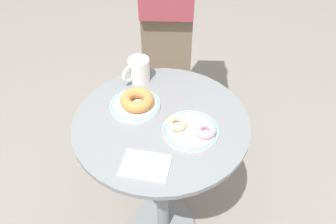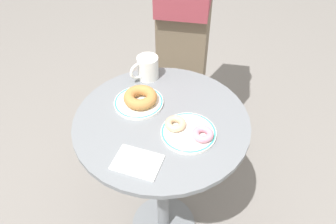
{
  "view_description": "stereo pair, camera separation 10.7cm",
  "coord_description": "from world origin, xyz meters",
  "px_view_note": "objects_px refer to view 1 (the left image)",
  "views": [
    {
      "loc": [
        0.35,
        -0.71,
        1.54
      ],
      "look_at": [
        0.03,
        0.0,
        0.81
      ],
      "focal_mm": 34.15,
      "sensor_mm": 36.0,
      "label": 1
    },
    {
      "loc": [
        0.44,
        -0.66,
        1.54
      ],
      "look_at": [
        0.03,
        0.0,
        0.81
      ],
      "focal_mm": 34.15,
      "sensor_mm": 36.0,
      "label": 2
    }
  ],
  "objects_px": {
    "paper_napkin": "(146,165)",
    "coffee_mug": "(138,70)",
    "cafe_table": "(162,163)",
    "donut_glazed": "(177,123)",
    "donut_pink_frosted": "(205,130)",
    "person_figure": "(168,17)",
    "plate_left": "(135,105)",
    "plate_right": "(191,130)",
    "donut_old_fashioned": "(137,100)"
  },
  "relations": [
    {
      "from": "cafe_table",
      "to": "plate_right",
      "type": "distance_m",
      "value": 0.27
    },
    {
      "from": "cafe_table",
      "to": "coffee_mug",
      "type": "relative_size",
      "value": 6.26
    },
    {
      "from": "donut_old_fashioned",
      "to": "donut_pink_frosted",
      "type": "distance_m",
      "value": 0.27
    },
    {
      "from": "paper_napkin",
      "to": "plate_right",
      "type": "bearing_deg",
      "value": 69.3
    },
    {
      "from": "donut_glazed",
      "to": "plate_left",
      "type": "bearing_deg",
      "value": 168.21
    },
    {
      "from": "cafe_table",
      "to": "coffee_mug",
      "type": "bearing_deg",
      "value": 136.46
    },
    {
      "from": "paper_napkin",
      "to": "person_figure",
      "type": "height_order",
      "value": "person_figure"
    },
    {
      "from": "plate_left",
      "to": "donut_old_fashioned",
      "type": "height_order",
      "value": "donut_old_fashioned"
    },
    {
      "from": "coffee_mug",
      "to": "person_figure",
      "type": "relative_size",
      "value": 0.07
    },
    {
      "from": "paper_napkin",
      "to": "coffee_mug",
      "type": "distance_m",
      "value": 0.43
    },
    {
      "from": "donut_glazed",
      "to": "coffee_mug",
      "type": "xyz_separation_m",
      "value": [
        -0.24,
        0.18,
        0.02
      ]
    },
    {
      "from": "cafe_table",
      "to": "donut_pink_frosted",
      "type": "bearing_deg",
      "value": -2.56
    },
    {
      "from": "donut_glazed",
      "to": "cafe_table",
      "type": "bearing_deg",
      "value": 167.57
    },
    {
      "from": "plate_left",
      "to": "donut_old_fashioned",
      "type": "distance_m",
      "value": 0.03
    },
    {
      "from": "donut_pink_frosted",
      "to": "paper_napkin",
      "type": "bearing_deg",
      "value": -122.08
    },
    {
      "from": "paper_napkin",
      "to": "person_figure",
      "type": "distance_m",
      "value": 0.8
    },
    {
      "from": "plate_right",
      "to": "donut_pink_frosted",
      "type": "height_order",
      "value": "donut_pink_frosted"
    },
    {
      "from": "donut_glazed",
      "to": "person_figure",
      "type": "distance_m",
      "value": 0.63
    },
    {
      "from": "coffee_mug",
      "to": "person_figure",
      "type": "distance_m",
      "value": 0.38
    },
    {
      "from": "paper_napkin",
      "to": "plate_left",
      "type": "bearing_deg",
      "value": 125.23
    },
    {
      "from": "plate_left",
      "to": "paper_napkin",
      "type": "bearing_deg",
      "value": -54.77
    },
    {
      "from": "cafe_table",
      "to": "donut_old_fashioned",
      "type": "relative_size",
      "value": 6.29
    },
    {
      "from": "plate_right",
      "to": "paper_napkin",
      "type": "xyz_separation_m",
      "value": [
        -0.07,
        -0.19,
        -0.0
      ]
    },
    {
      "from": "paper_napkin",
      "to": "coffee_mug",
      "type": "bearing_deg",
      "value": 120.97
    },
    {
      "from": "plate_right",
      "to": "paper_napkin",
      "type": "relative_size",
      "value": 1.29
    },
    {
      "from": "cafe_table",
      "to": "person_figure",
      "type": "relative_size",
      "value": 0.44
    },
    {
      "from": "plate_right",
      "to": "donut_old_fashioned",
      "type": "relative_size",
      "value": 1.52
    },
    {
      "from": "plate_left",
      "to": "person_figure",
      "type": "bearing_deg",
      "value": 101.76
    },
    {
      "from": "plate_right",
      "to": "person_figure",
      "type": "bearing_deg",
      "value": 121.1
    },
    {
      "from": "plate_left",
      "to": "donut_pink_frosted",
      "type": "relative_size",
      "value": 2.56
    },
    {
      "from": "donut_old_fashioned",
      "to": "donut_glazed",
      "type": "bearing_deg",
      "value": -13.11
    },
    {
      "from": "plate_right",
      "to": "donut_glazed",
      "type": "xyz_separation_m",
      "value": [
        -0.05,
        -0.0,
        0.02
      ]
    },
    {
      "from": "cafe_table",
      "to": "donut_glazed",
      "type": "relative_size",
      "value": 10.87
    },
    {
      "from": "cafe_table",
      "to": "coffee_mug",
      "type": "height_order",
      "value": "coffee_mug"
    },
    {
      "from": "cafe_table",
      "to": "donut_glazed",
      "type": "height_order",
      "value": "donut_glazed"
    },
    {
      "from": "plate_left",
      "to": "donut_glazed",
      "type": "height_order",
      "value": "donut_glazed"
    },
    {
      "from": "donut_old_fashioned",
      "to": "coffee_mug",
      "type": "xyz_separation_m",
      "value": [
        -0.07,
        0.14,
        0.02
      ]
    },
    {
      "from": "cafe_table",
      "to": "paper_napkin",
      "type": "distance_m",
      "value": 0.32
    },
    {
      "from": "plate_left",
      "to": "person_figure",
      "type": "height_order",
      "value": "person_figure"
    },
    {
      "from": "coffee_mug",
      "to": "donut_pink_frosted",
      "type": "bearing_deg",
      "value": -27.35
    },
    {
      "from": "person_figure",
      "to": "coffee_mug",
      "type": "bearing_deg",
      "value": -83.22
    },
    {
      "from": "plate_left",
      "to": "paper_napkin",
      "type": "distance_m",
      "value": 0.27
    },
    {
      "from": "plate_right",
      "to": "donut_pink_frosted",
      "type": "xyz_separation_m",
      "value": [
        0.05,
        0.0,
        0.02
      ]
    },
    {
      "from": "donut_pink_frosted",
      "to": "paper_napkin",
      "type": "distance_m",
      "value": 0.23
    },
    {
      "from": "plate_left",
      "to": "plate_right",
      "type": "relative_size",
      "value": 0.98
    },
    {
      "from": "cafe_table",
      "to": "plate_left",
      "type": "xyz_separation_m",
      "value": [
        -0.11,
        0.02,
        0.25
      ]
    },
    {
      "from": "donut_glazed",
      "to": "person_figure",
      "type": "xyz_separation_m",
      "value": [
        -0.29,
        0.56,
        0.06
      ]
    },
    {
      "from": "donut_old_fashioned",
      "to": "paper_napkin",
      "type": "xyz_separation_m",
      "value": [
        0.15,
        -0.23,
        -0.03
      ]
    },
    {
      "from": "donut_old_fashioned",
      "to": "plate_right",
      "type": "bearing_deg",
      "value": -9.55
    },
    {
      "from": "cafe_table",
      "to": "plate_right",
      "type": "xyz_separation_m",
      "value": [
        0.11,
        -0.01,
        0.25
      ]
    }
  ]
}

